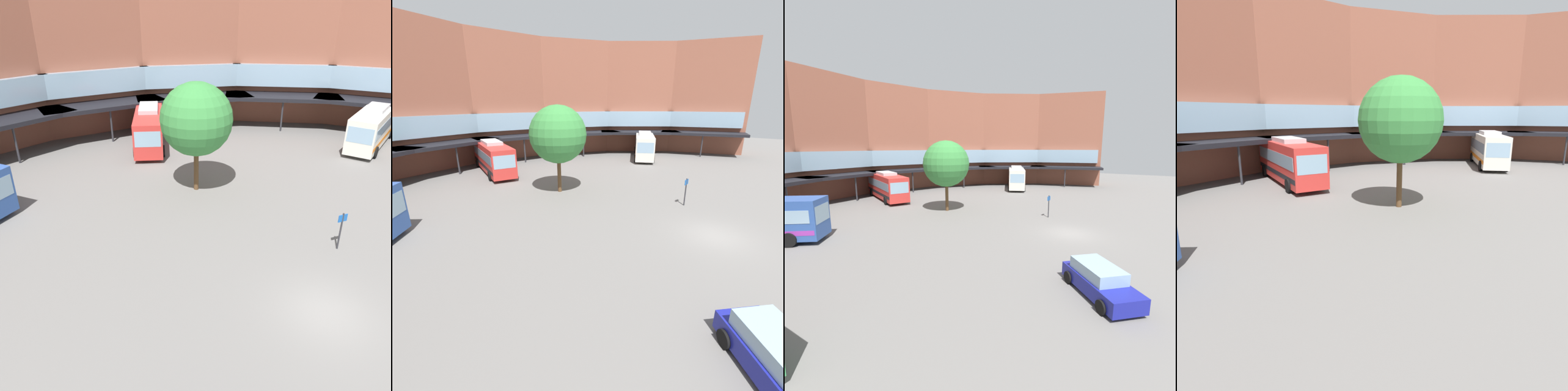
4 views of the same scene
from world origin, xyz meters
TOP-DOWN VIEW (x-y plane):
  - station_building at (-0.00, 23.74)m, footprint 77.30×37.34m
  - bus_0 at (3.05, 26.08)m, footprint 7.32×11.45m
  - bus_2 at (21.96, 14.40)m, footprint 10.75×6.75m
  - plaza_tree at (1.58, 14.39)m, footprint 5.23×5.23m

SIDE VIEW (x-z plane):
  - bus_0 at x=3.05m, z-range 0.02..3.89m
  - bus_2 at x=21.96m, z-range 0.02..3.97m
  - plaza_tree at x=1.58m, z-range 1.40..9.47m
  - station_building at x=0.00m, z-range -0.43..16.87m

